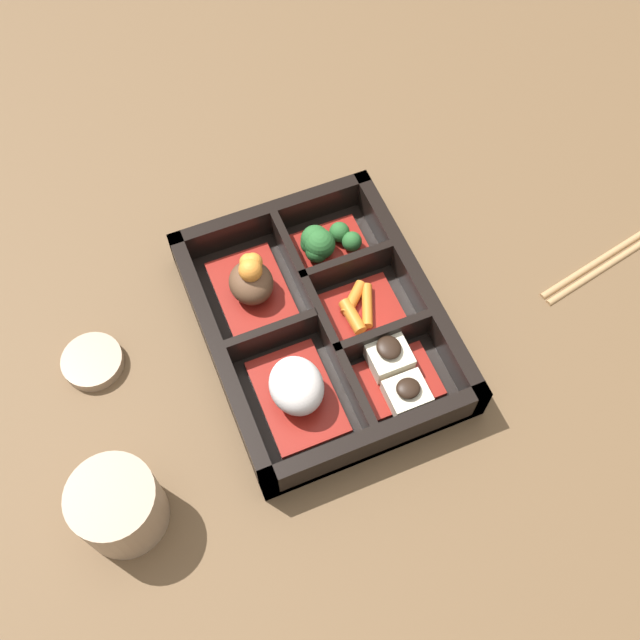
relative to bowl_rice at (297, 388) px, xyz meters
The scene contains 11 objects.
ground_plane 0.08m from the bowl_rice, 38.31° to the right, with size 3.00×3.00×0.00m, color brown.
bento_base 0.08m from the bowl_rice, 38.31° to the right, with size 0.27×0.21×0.01m.
bento_rim 0.08m from the bowl_rice, 39.19° to the right, with size 0.27×0.21×0.04m.
bowl_rice is the anchor object (origin of this frame).
bowl_stew 0.12m from the bowl_rice, ahead, with size 0.10×0.07×0.05m.
bowl_tofu 0.09m from the bowl_rice, 100.04° to the right, with size 0.08×0.07×0.03m.
bowl_carrots 0.11m from the bowl_rice, 55.88° to the right, with size 0.06×0.07×0.02m.
bowl_greens 0.16m from the bowl_rice, 30.92° to the right, with size 0.06×0.07×0.04m.
tea_cup 0.18m from the bowl_rice, 103.82° to the left, with size 0.07×0.07×0.07m.
chopsticks 0.38m from the bowl_rice, 85.52° to the right, with size 0.06×0.22×0.01m.
sauce_dish 0.20m from the bowl_rice, 56.40° to the left, with size 0.06×0.06×0.01m.
Camera 1 is at (-0.31, 0.13, 0.64)m, focal length 42.00 mm.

